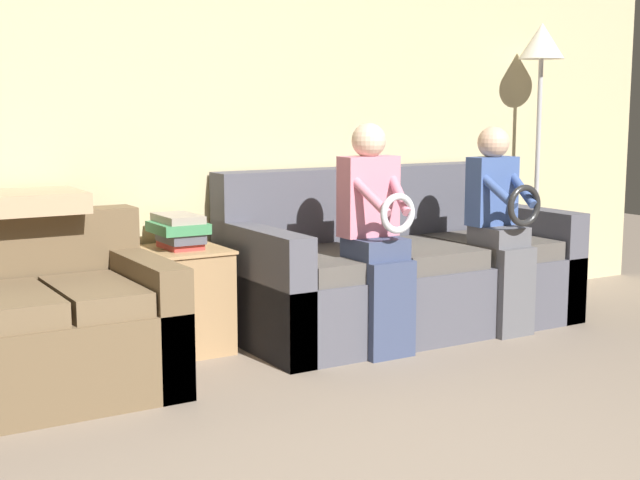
{
  "coord_description": "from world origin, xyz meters",
  "views": [
    {
      "loc": [
        -1.89,
        -1.71,
        1.33
      ],
      "look_at": [
        0.21,
        1.8,
        0.71
      ],
      "focal_mm": 50.0,
      "sensor_mm": 36.0,
      "label": 1
    }
  ],
  "objects_px": {
    "couch_side": "(6,334)",
    "side_shelf": "(182,298)",
    "child_left_seated": "(377,229)",
    "book_stack": "(179,230)",
    "child_right_seated": "(501,219)",
    "throw_pillow": "(32,202)",
    "couch_main": "(399,273)",
    "floor_lamp": "(541,66)"
  },
  "relations": [
    {
      "from": "couch_side",
      "to": "book_stack",
      "type": "xyz_separation_m",
      "value": [
        0.99,
        0.34,
        0.36
      ]
    },
    {
      "from": "side_shelf",
      "to": "throw_pillow",
      "type": "distance_m",
      "value": 0.96
    },
    {
      "from": "side_shelf",
      "to": "couch_side",
      "type": "bearing_deg",
      "value": -161.05
    },
    {
      "from": "couch_side",
      "to": "floor_lamp",
      "type": "relative_size",
      "value": 0.77
    },
    {
      "from": "couch_side",
      "to": "side_shelf",
      "type": "distance_m",
      "value": 1.05
    },
    {
      "from": "couch_main",
      "to": "side_shelf",
      "type": "distance_m",
      "value": 1.34
    },
    {
      "from": "couch_main",
      "to": "couch_side",
      "type": "relative_size",
      "value": 1.45
    },
    {
      "from": "child_left_seated",
      "to": "side_shelf",
      "type": "height_order",
      "value": "child_left_seated"
    },
    {
      "from": "side_shelf",
      "to": "book_stack",
      "type": "distance_m",
      "value": 0.37
    },
    {
      "from": "child_right_seated",
      "to": "book_stack",
      "type": "bearing_deg",
      "value": 161.95
    },
    {
      "from": "side_shelf",
      "to": "throw_pillow",
      "type": "height_order",
      "value": "throw_pillow"
    },
    {
      "from": "child_left_seated",
      "to": "throw_pillow",
      "type": "distance_m",
      "value": 1.76
    },
    {
      "from": "child_right_seated",
      "to": "throw_pillow",
      "type": "height_order",
      "value": "child_right_seated"
    },
    {
      "from": "child_left_seated",
      "to": "floor_lamp",
      "type": "height_order",
      "value": "floor_lamp"
    },
    {
      "from": "side_shelf",
      "to": "couch_main",
      "type": "bearing_deg",
      "value": -7.48
    },
    {
      "from": "side_shelf",
      "to": "floor_lamp",
      "type": "distance_m",
      "value": 2.96
    },
    {
      "from": "child_right_seated",
      "to": "book_stack",
      "type": "relative_size",
      "value": 3.65
    },
    {
      "from": "side_shelf",
      "to": "throw_pillow",
      "type": "xyz_separation_m",
      "value": [
        -0.77,
        -0.03,
        0.57
      ]
    },
    {
      "from": "child_left_seated",
      "to": "side_shelf",
      "type": "distance_m",
      "value": 1.12
    },
    {
      "from": "couch_side",
      "to": "book_stack",
      "type": "relative_size",
      "value": 4.35
    },
    {
      "from": "couch_main",
      "to": "couch_side",
      "type": "height_order",
      "value": "couch_main"
    },
    {
      "from": "child_left_seated",
      "to": "side_shelf",
      "type": "xyz_separation_m",
      "value": [
        -0.89,
        0.57,
        -0.39
      ]
    },
    {
      "from": "book_stack",
      "to": "throw_pillow",
      "type": "distance_m",
      "value": 0.8
    },
    {
      "from": "couch_side",
      "to": "child_right_seated",
      "type": "relative_size",
      "value": 1.19
    },
    {
      "from": "couch_main",
      "to": "child_left_seated",
      "type": "height_order",
      "value": "child_left_seated"
    },
    {
      "from": "couch_main",
      "to": "throw_pillow",
      "type": "height_order",
      "value": "couch_main"
    },
    {
      "from": "couch_main",
      "to": "throw_pillow",
      "type": "bearing_deg",
      "value": 176.08
    },
    {
      "from": "couch_side",
      "to": "side_shelf",
      "type": "height_order",
      "value": "couch_side"
    },
    {
      "from": "side_shelf",
      "to": "child_left_seated",
      "type": "bearing_deg",
      "value": -32.71
    },
    {
      "from": "child_right_seated",
      "to": "book_stack",
      "type": "xyz_separation_m",
      "value": [
        -1.77,
        0.58,
        -0.01
      ]
    },
    {
      "from": "side_shelf",
      "to": "floor_lamp",
      "type": "height_order",
      "value": "floor_lamp"
    },
    {
      "from": "floor_lamp",
      "to": "couch_main",
      "type": "bearing_deg",
      "value": -170.23
    },
    {
      "from": "couch_side",
      "to": "throw_pillow",
      "type": "distance_m",
      "value": 0.68
    },
    {
      "from": "couch_main",
      "to": "book_stack",
      "type": "height_order",
      "value": "couch_main"
    },
    {
      "from": "couch_main",
      "to": "book_stack",
      "type": "relative_size",
      "value": 6.3
    },
    {
      "from": "floor_lamp",
      "to": "throw_pillow",
      "type": "height_order",
      "value": "floor_lamp"
    },
    {
      "from": "side_shelf",
      "to": "book_stack",
      "type": "bearing_deg",
      "value": 145.81
    },
    {
      "from": "book_stack",
      "to": "child_right_seated",
      "type": "bearing_deg",
      "value": -18.05
    },
    {
      "from": "couch_side",
      "to": "child_right_seated",
      "type": "height_order",
      "value": "child_right_seated"
    },
    {
      "from": "child_left_seated",
      "to": "child_right_seated",
      "type": "height_order",
      "value": "child_left_seated"
    },
    {
      "from": "couch_main",
      "to": "side_shelf",
      "type": "height_order",
      "value": "couch_main"
    },
    {
      "from": "child_right_seated",
      "to": "floor_lamp",
      "type": "height_order",
      "value": "floor_lamp"
    }
  ]
}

